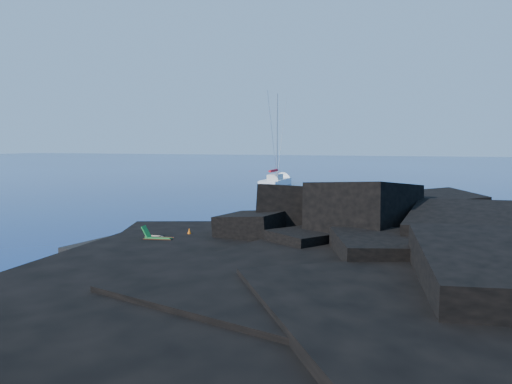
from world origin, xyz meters
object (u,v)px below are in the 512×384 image
sailboat (276,185)px  sunbather (153,238)px  deck_chair (159,234)px  marker_cone (189,234)px

sailboat → sunbather: (6.58, -38.68, 0.54)m
deck_chair → marker_cone: size_ratio=2.50×
sailboat → marker_cone: size_ratio=20.18×
marker_cone → deck_chair: bearing=-112.7°
marker_cone → sunbather: bearing=-138.6°
sailboat → sunbather: bearing=-84.1°
sailboat → marker_cone: 38.28m
sailboat → deck_chair: bearing=-83.2°
sailboat → sunbather: sailboat is taller
deck_chair → marker_cone: 1.92m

